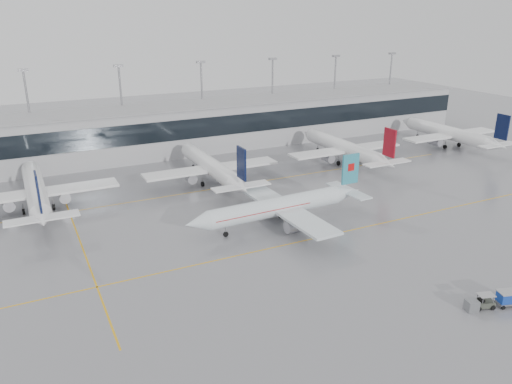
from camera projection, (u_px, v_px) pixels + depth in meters
name	position (u px, v px, depth m)	size (l,w,h in m)	color
ground	(289.00, 244.00, 80.08)	(320.00, 320.00, 0.00)	gray
taxi_line_main	(289.00, 244.00, 80.08)	(120.00, 0.25, 0.01)	#E39F0E
taxi_line_north	(218.00, 188.00, 105.37)	(120.00, 0.25, 0.01)	#E39F0E
taxi_line_cross	(81.00, 244.00, 80.25)	(0.25, 60.00, 0.01)	#E39F0E
terminal	(172.00, 130.00, 130.29)	(180.00, 15.00, 12.00)	#A0A0A4
terminal_glass	(180.00, 130.00, 123.42)	(180.00, 0.20, 5.00)	black
terminal_roof	(170.00, 106.00, 128.18)	(182.00, 16.00, 0.40)	gray
light_masts	(163.00, 98.00, 132.84)	(156.40, 1.00, 22.60)	gray
air_canada_jet	(282.00, 206.00, 86.44)	(34.94, 27.51, 10.81)	silver
parked_jet_b	(36.00, 191.00, 92.66)	(29.64, 36.96, 11.72)	white
parked_jet_c	(211.00, 167.00, 107.21)	(29.64, 36.96, 11.72)	white
parked_jet_d	(345.00, 148.00, 121.76)	(29.64, 36.96, 11.72)	white
parked_jet_e	(450.00, 134.00, 136.31)	(29.64, 36.96, 11.72)	white
baggage_tug	(483.00, 303.00, 62.73)	(3.91, 2.29, 1.86)	#393D34
baggage_cart	(510.00, 297.00, 63.07)	(3.64, 2.69, 2.01)	gray
gse_unit	(472.00, 306.00, 62.06)	(1.44, 1.34, 1.44)	slate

